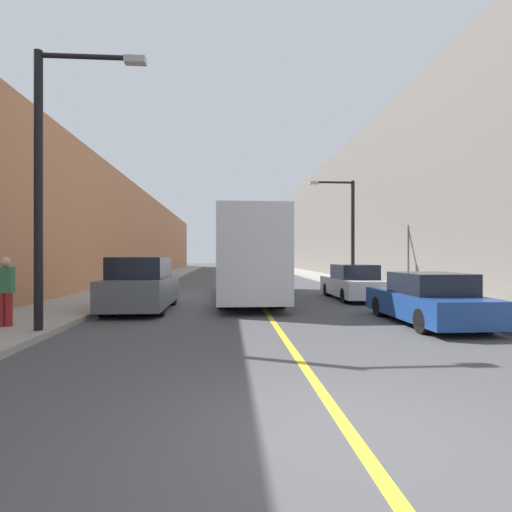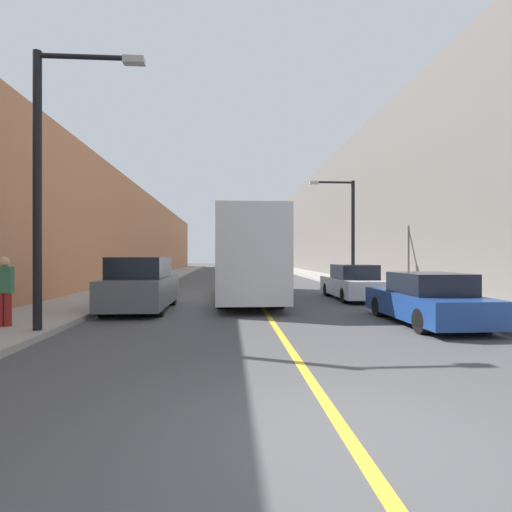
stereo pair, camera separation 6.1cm
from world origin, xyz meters
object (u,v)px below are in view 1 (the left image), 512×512
Objects in this scene: pedestrian at (5,290)px; car_right_near at (428,301)px; street_lamp_left at (49,169)px; bus at (247,255)px; street_lamp_right at (348,225)px; car_right_mid at (353,284)px; parked_suv_left at (142,286)px.

car_right_near is at bearing 2.48° from pedestrian.
street_lamp_left reaches higher than car_right_near.
bus is at bearing 123.41° from car_right_near.
bus is 8.66m from car_right_near.
bus is 1.72× the size of street_lamp_left.
car_right_near is at bearing -96.10° from street_lamp_right.
car_right_mid reaches higher than car_right_near.
car_right_near is at bearing 6.31° from street_lamp_left.
bus is 2.42× the size of car_right_mid.
bus is 4.86m from car_right_mid.
parked_suv_left is 1.00× the size of car_right_mid.
car_right_near is 6.36m from car_right_mid.
street_lamp_left is 3.25m from pedestrian.
street_lamp_right reaches higher than bus.
parked_suv_left reaches higher than car_right_near.
car_right_mid is (-0.09, 6.36, 0.04)m from car_right_near.
street_lamp_right is 3.47× the size of pedestrian.
street_lamp_left is at bearing -24.40° from pedestrian.
parked_suv_left is 4.59m from pedestrian.
bus is 9.86m from street_lamp_left.
parked_suv_left is at bearing 158.62° from car_right_near.
car_right_near is 0.76× the size of street_lamp_right.
parked_suv_left is at bearing -160.41° from car_right_mid.
street_lamp_left reaches higher than street_lamp_right.
pedestrian reaches higher than car_right_near.
pedestrian reaches higher than parked_suv_left.
street_lamp_left reaches higher than pedestrian.
pedestrian is (-6.35, -7.63, -0.88)m from bus.
bus is at bearing -145.35° from street_lamp_right.
street_lamp_left reaches higher than bus.
parked_suv_left is 5.53m from street_lamp_left.
bus is 1.89× the size of street_lamp_right.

